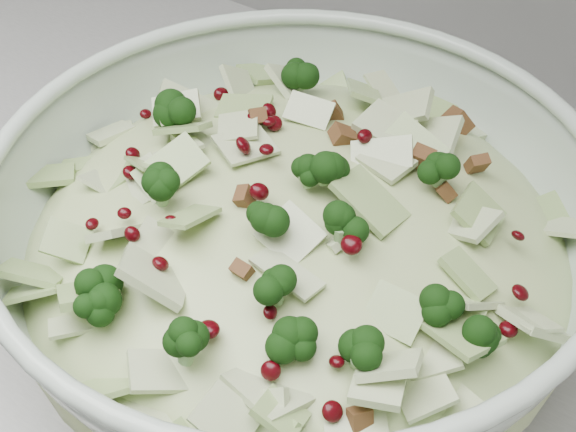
{
  "coord_description": "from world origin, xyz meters",
  "views": [
    {
      "loc": [
        0.11,
        1.29,
        1.37
      ],
      "look_at": [
        -0.1,
        1.6,
        1.01
      ],
      "focal_mm": 50.0,
      "sensor_mm": 36.0,
      "label": 1
    }
  ],
  "objects": [
    {
      "name": "mixing_bowl",
      "position": [
        -0.09,
        1.6,
        0.98
      ],
      "size": [
        0.43,
        0.43,
        0.16
      ],
      "rotation": [
        0.0,
        0.0,
        -0.12
      ],
      "color": "#B0C1B0",
      "rests_on": "counter"
    },
    {
      "name": "salad",
      "position": [
        -0.09,
        1.6,
        1.01
      ],
      "size": [
        0.41,
        0.41,
        0.16
      ],
      "rotation": [
        0.0,
        0.0,
        0.14
      ],
      "color": "#B8C788",
      "rests_on": "mixing_bowl"
    }
  ]
}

